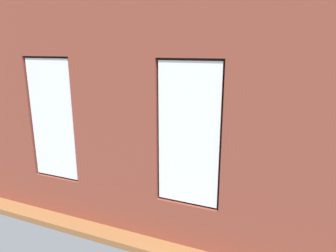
{
  "coord_description": "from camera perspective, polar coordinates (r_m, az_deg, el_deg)",
  "views": [
    {
      "loc": [
        -2.29,
        6.03,
        2.68
      ],
      "look_at": [
        0.06,
        0.4,
        1.09
      ],
      "focal_mm": 32.0,
      "sensor_mm": 36.0,
      "label": 1
    }
  ],
  "objects": [
    {
      "name": "brick_wall_with_windows",
      "position": [
        4.31,
        -10.09,
        1.47
      ],
      "size": [
        6.13,
        0.3,
        3.45
      ],
      "color": "brown",
      "rests_on": "ground_plane"
    },
    {
      "name": "white_wall_right",
      "position": [
        7.94,
        -19.59,
        6.83
      ],
      "size": [
        0.1,
        4.78,
        3.45
      ],
      "primitive_type": "cube",
      "color": "silver",
      "rests_on": "ground_plane"
    },
    {
      "name": "candle_jar",
      "position": [
        7.16,
        4.77,
        -3.17
      ],
      "size": [
        0.08,
        0.08,
        0.09
      ],
      "primitive_type": "cylinder",
      "color": "#B7333D",
      "rests_on": "coffee_table"
    },
    {
      "name": "couch_by_window",
      "position": [
        5.35,
        -6.43,
        -11.58
      ],
      "size": [
        1.82,
        0.87,
        0.8
      ],
      "color": "black",
      "rests_on": "ground_plane"
    },
    {
      "name": "potted_plant_corner_near_left",
      "position": [
        8.21,
        23.44,
        -1.96
      ],
      "size": [
        0.7,
        0.72,
        1.28
      ],
      "color": "#9E5638",
      "rests_on": "ground_plane"
    },
    {
      "name": "coffee_table",
      "position": [
        7.2,
        1.15,
        -3.84
      ],
      "size": [
        1.56,
        0.82,
        0.46
      ],
      "color": "tan",
      "rests_on": "ground_plane"
    },
    {
      "name": "media_console",
      "position": [
        7.81,
        -18.68,
        -4.13
      ],
      "size": [
        1.13,
        0.42,
        0.55
      ],
      "primitive_type": "cube",
      "color": "black",
      "rests_on": "ground_plane"
    },
    {
      "name": "papasan_chair",
      "position": [
        8.88,
        -0.93,
        0.09
      ],
      "size": [
        1.18,
        1.18,
        0.72
      ],
      "color": "olive",
      "rests_on": "ground_plane"
    },
    {
      "name": "cup_ceramic",
      "position": [
        7.02,
        1.67,
        -3.46
      ],
      "size": [
        0.08,
        0.08,
        0.1
      ],
      "primitive_type": "cylinder",
      "color": "#4C4C51",
      "rests_on": "coffee_table"
    },
    {
      "name": "potted_plant_beside_window_right",
      "position": [
        6.35,
        -22.88,
        -6.68
      ],
      "size": [
        0.84,
        0.85,
        1.08
      ],
      "color": "#9E5638",
      "rests_on": "ground_plane"
    },
    {
      "name": "potted_plant_by_left_couch",
      "position": [
        7.9,
        19.33,
        -3.25
      ],
      "size": [
        0.3,
        0.3,
        0.6
      ],
      "color": "#47423D",
      "rests_on": "ground_plane"
    },
    {
      "name": "ground_plane",
      "position": [
        7.0,
        1.76,
        -8.36
      ],
      "size": [
        6.73,
        5.78,
        0.1
      ],
      "primitive_type": "cube",
      "color": "brown"
    },
    {
      "name": "potted_plant_mid_room_small",
      "position": [
        7.52,
        12.16,
        -4.1
      ],
      "size": [
        0.2,
        0.2,
        0.47
      ],
      "color": "#47423D",
      "rests_on": "ground_plane"
    },
    {
      "name": "remote_gray",
      "position": [
        7.25,
        -2.66,
        -3.2
      ],
      "size": [
        0.15,
        0.16,
        0.02
      ],
      "primitive_type": "cube",
      "rotation": [
        0.0,
        0.0,
        3.86
      ],
      "color": "#59595B",
      "rests_on": "coffee_table"
    },
    {
      "name": "table_plant_small",
      "position": [
        7.14,
        1.15,
        -2.44
      ],
      "size": [
        0.16,
        0.16,
        0.25
      ],
      "color": "gray",
      "rests_on": "coffee_table"
    },
    {
      "name": "potted_plant_corner_far_left",
      "position": [
        4.59,
        23.55,
        -13.86
      ],
      "size": [
        0.73,
        0.68,
        1.11
      ],
      "color": "beige",
      "rests_on": "ground_plane"
    },
    {
      "name": "potted_plant_foreground_right",
      "position": [
        9.39,
        -8.05,
        2.14
      ],
      "size": [
        1.01,
        1.2,
        1.52
      ],
      "color": "brown",
      "rests_on": "ground_plane"
    },
    {
      "name": "couch_left",
      "position": [
        6.52,
        21.93,
        -7.68
      ],
      "size": [
        0.9,
        2.05,
        0.8
      ],
      "rotation": [
        0.0,
        0.0,
        1.55
      ],
      "color": "black",
      "rests_on": "ground_plane"
    },
    {
      "name": "tv_flatscreen",
      "position": [
        7.65,
        -19.03,
        0.15
      ],
      "size": [
        0.96,
        0.2,
        0.65
      ],
      "color": "black",
      "rests_on": "media_console"
    },
    {
      "name": "remote_silver",
      "position": [
        7.34,
        0.03,
        -2.96
      ],
      "size": [
        0.18,
        0.09,
        0.02
      ],
      "primitive_type": "cube",
      "rotation": [
        0.0,
        0.0,
        1.3
      ],
      "color": "#B2B2B7",
      "rests_on": "coffee_table"
    },
    {
      "name": "potted_plant_near_tv",
      "position": [
        6.64,
        -21.01,
        -4.34
      ],
      "size": [
        0.82,
        0.89,
        1.36
      ],
      "color": "#9E5638",
      "rests_on": "ground_plane"
    }
  ]
}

